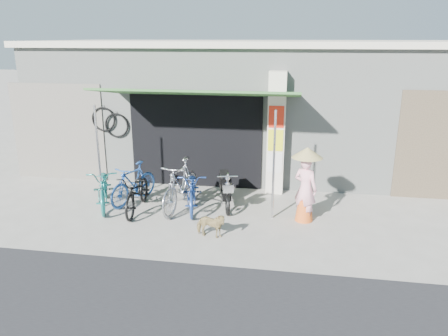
% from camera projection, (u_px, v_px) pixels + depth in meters
% --- Properties ---
extents(ground, '(80.00, 80.00, 0.00)m').
position_uv_depth(ground, '(226.00, 229.00, 8.90)').
color(ground, '#9A958B').
rests_on(ground, ground).
extents(bicycle_shop, '(12.30, 5.30, 3.66)m').
position_uv_depth(bicycle_shop, '(253.00, 103.00, 13.18)').
color(bicycle_shop, '#979C95').
rests_on(bicycle_shop, ground).
extents(shop_pillar, '(0.42, 0.44, 3.00)m').
position_uv_depth(shop_pillar, '(276.00, 134.00, 10.65)').
color(shop_pillar, beige).
rests_on(shop_pillar, ground).
extents(awning, '(4.60, 1.88, 2.72)m').
position_uv_depth(awning, '(198.00, 95.00, 9.85)').
color(awning, '#2C5928').
rests_on(awning, ground).
extents(neighbour_left, '(2.60, 0.06, 2.60)m').
position_uv_depth(neighbour_left, '(58.00, 132.00, 11.76)').
color(neighbour_left, '#6B665B').
rests_on(neighbour_left, ground).
extents(bike_teal, '(1.28, 1.93, 0.96)m').
position_uv_depth(bike_teal, '(104.00, 187.00, 9.97)').
color(bike_teal, '#186E69').
rests_on(bike_teal, ground).
extents(bike_blue, '(0.95, 1.64, 0.95)m').
position_uv_depth(bike_blue, '(134.00, 183.00, 10.22)').
color(bike_blue, '#2351A1').
rests_on(bike_blue, ground).
extents(bike_black, '(0.74, 1.76, 0.90)m').
position_uv_depth(bike_black, '(137.00, 192.00, 9.72)').
color(bike_black, black).
rests_on(bike_black, ground).
extents(bike_silver, '(0.82, 1.96, 1.14)m').
position_uv_depth(bike_silver, '(181.00, 185.00, 9.80)').
color(bike_silver, '#ACACB1').
rests_on(bike_silver, ground).
extents(bike_navy, '(0.96, 1.84, 0.92)m').
position_uv_depth(bike_navy, '(193.00, 190.00, 9.84)').
color(bike_navy, navy).
rests_on(bike_navy, ground).
extents(street_dog, '(0.64, 0.34, 0.52)m').
position_uv_depth(street_dog, '(211.00, 225.00, 8.47)').
color(street_dog, '#956A4F').
rests_on(street_dog, ground).
extents(moped, '(0.59, 1.57, 0.90)m').
position_uv_depth(moped, '(225.00, 188.00, 10.07)').
color(moped, black).
rests_on(moped, ground).
extents(nun, '(0.64, 0.64, 1.61)m').
position_uv_depth(nun, '(306.00, 185.00, 9.11)').
color(nun, pink).
rests_on(nun, ground).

